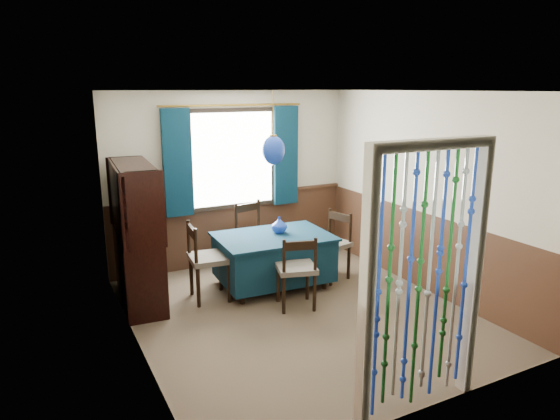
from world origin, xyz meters
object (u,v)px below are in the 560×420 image
vase_table (279,226)px  chair_near (297,269)px  chair_right (332,244)px  vase_sideboard (135,220)px  pendant_lamp (273,150)px  sideboard (137,255)px  bowl_shelf (144,211)px  chair_left (207,259)px  chair_far (255,235)px  dining_table (274,257)px

vase_table → chair_near: bearing=-102.2°
chair_right → vase_sideboard: 2.59m
pendant_lamp → chair_right: bearing=-6.1°
chair_near → vase_sideboard: (-1.55, 1.37, 0.46)m
sideboard → vase_sideboard: 0.49m
sideboard → bowl_shelf: 0.66m
chair_left → vase_sideboard: (-0.70, 0.66, 0.42)m
chair_far → bowl_shelf: (-1.64, -0.62, 0.67)m
pendant_lamp → vase_sideboard: pendant_lamp is taller
chair_near → chair_right: (0.88, 0.62, 0.01)m
dining_table → vase_table: (0.12, 0.08, 0.38)m
chair_left → vase_table: size_ratio=4.96×
chair_left → sideboard: 0.82m
sideboard → bowl_shelf: bearing=-73.6°
chair_far → vase_sideboard: size_ratio=5.63×
chair_near → chair_far: bearing=102.3°
chair_right → vase_sideboard: (-2.43, 0.76, 0.45)m
chair_right → bowl_shelf: (-2.43, 0.13, 0.70)m
chair_far → pendant_lamp: size_ratio=1.09×
chair_right → bowl_shelf: 2.53m
vase_table → vase_sideboard: vase_sideboard is taller
vase_table → bowl_shelf: bowl_shelf is taller
chair_far → vase_table: bearing=83.3°
chair_right → bowl_shelf: bowl_shelf is taller
chair_far → chair_left: bearing=20.4°
chair_far → chair_right: size_ratio=1.07×
chair_left → chair_right: 1.74m
chair_near → chair_left: size_ratio=0.92×
vase_sideboard → chair_right: bearing=-17.3°
chair_left → bowl_shelf: (-0.70, 0.03, 0.67)m
vase_table → vase_sideboard: (-1.72, 0.59, 0.14)m
chair_near → vase_table: size_ratio=4.57×
chair_far → bowl_shelf: bearing=6.4°
sideboard → vase_table: size_ratio=8.66×
dining_table → chair_right: 0.84m
chair_far → vase_sideboard: bearing=-14.4°
chair_near → vase_sideboard: size_ratio=5.17×
chair_near → pendant_lamp: bearing=102.0°
chair_far → dining_table: bearing=72.2°
chair_near → vase_table: bearing=93.8°
vase_table → sideboard: bearing=172.1°
chair_near → chair_left: bearing=156.0°
dining_table → chair_near: size_ratio=1.67×
chair_near → chair_right: 1.08m
dining_table → bowl_shelf: (-1.60, 0.04, 0.78)m
chair_left → chair_right: bearing=92.3°
pendant_lamp → bowl_shelf: (-1.60, 0.04, -0.60)m
chair_right → sideboard: sideboard is taller
vase_sideboard → pendant_lamp: bearing=-22.7°
dining_table → vase_table: bearing=35.1°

